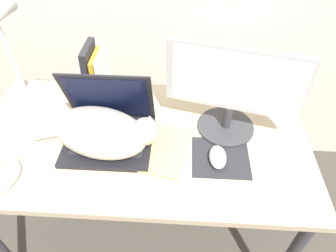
{
  "coord_description": "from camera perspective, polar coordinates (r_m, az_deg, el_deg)",
  "views": [
    {
      "loc": [
        0.16,
        -0.46,
        1.57
      ],
      "look_at": [
        0.11,
        0.31,
        0.82
      ],
      "focal_mm": 32.0,
      "sensor_mm": 36.0,
      "label": 1
    }
  ],
  "objects": [
    {
      "name": "desk",
      "position": [
        1.24,
        -4.94,
        -4.52
      ],
      "size": [
        1.31,
        0.69,
        0.72
      ],
      "color": "tan",
      "rests_on": "ground_plane"
    },
    {
      "name": "laptop",
      "position": [
        1.16,
        -11.15,
        -0.33
      ],
      "size": [
        0.33,
        0.28,
        0.28
      ],
      "color": "black",
      "rests_on": "desk"
    },
    {
      "name": "cat",
      "position": [
        1.12,
        -12.23,
        -1.1
      ],
      "size": [
        0.49,
        0.31,
        0.15
      ],
      "color": "#B2ADA3",
      "rests_on": "desk"
    },
    {
      "name": "external_monitor",
      "position": [
        1.11,
        12.16,
        6.73
      ],
      "size": [
        0.48,
        0.23,
        0.36
      ],
      "color": "#333338",
      "rests_on": "desk"
    },
    {
      "name": "mousepad",
      "position": [
        1.12,
        9.97,
        -5.91
      ],
      "size": [
        0.21,
        0.19,
        0.0
      ],
      "color": "#232328",
      "rests_on": "desk"
    },
    {
      "name": "computer_mouse",
      "position": [
        1.1,
        9.46,
        -5.83
      ],
      "size": [
        0.06,
        0.11,
        0.03
      ],
      "color": "#99999E",
      "rests_on": "mousepad"
    },
    {
      "name": "book_row",
      "position": [
        1.33,
        -13.43,
        9.35
      ],
      "size": [
        0.09,
        0.15,
        0.26
      ],
      "color": "#232328",
      "rests_on": "desk"
    },
    {
      "name": "desk_lamp",
      "position": [
        1.32,
        -28.6,
        15.19
      ],
      "size": [
        0.17,
        0.17,
        0.47
      ],
      "color": "silver",
      "rests_on": "desk"
    },
    {
      "name": "notepad",
      "position": [
        1.13,
        -0.75,
        -4.35
      ],
      "size": [
        0.21,
        0.28,
        0.01
      ],
      "color": "#E5DB6B",
      "rests_on": "desk"
    },
    {
      "name": "cd_disc",
      "position": [
        1.43,
        -28.13,
        1.49
      ],
      "size": [
        0.12,
        0.12,
        0.0
      ],
      "color": "silver",
      "rests_on": "desk"
    }
  ]
}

